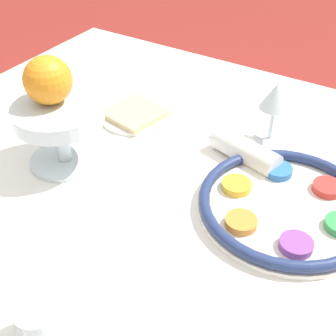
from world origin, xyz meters
name	(u,v)px	position (x,y,z in m)	size (l,w,h in m)	color
dining_table	(169,303)	(0.00, 0.00, 0.36)	(1.26, 1.10, 0.72)	white
seder_plate	(286,205)	(-0.21, -0.05, 0.73)	(0.31, 0.31, 0.03)	silver
wine_glass	(275,99)	(-0.10, -0.25, 0.81)	(0.07, 0.07, 0.13)	silver
fruit_stand	(59,122)	(0.22, 0.04, 0.81)	(0.17, 0.17, 0.13)	silver
orange_fruit	(48,80)	(0.24, 0.04, 0.89)	(0.09, 0.09, 0.09)	orange
bread_plate	(135,115)	(0.20, -0.17, 0.72)	(0.16, 0.16, 0.02)	silver
napkin_roll	(245,151)	(-0.09, -0.15, 0.74)	(0.16, 0.08, 0.05)	white
cup_near	(40,323)	(-0.02, 0.36, 0.75)	(0.06, 0.06, 0.06)	silver
fork_left	(221,325)	(-0.22, 0.22, 0.72)	(0.06, 0.16, 0.01)	silver
fork_right	(202,315)	(-0.19, 0.22, 0.72)	(0.06, 0.16, 0.01)	silver
spoon	(242,145)	(-0.06, -0.19, 0.72)	(0.15, 0.02, 0.01)	silver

